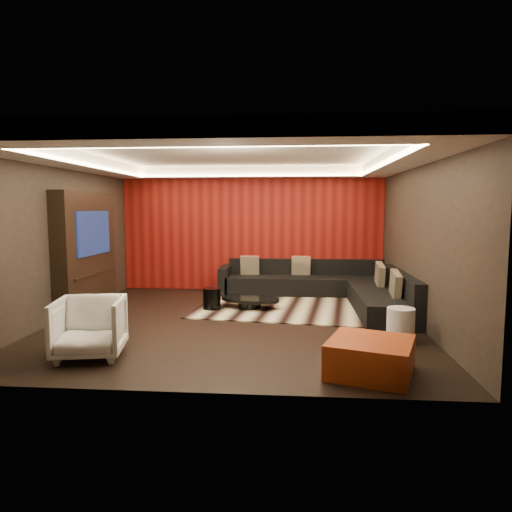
# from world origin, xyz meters

# --- Properties ---
(floor) EXTENTS (6.00, 6.00, 0.02)m
(floor) POSITION_xyz_m (0.00, 0.00, -0.01)
(floor) COLOR black
(floor) RESTS_ON ground
(ceiling) EXTENTS (6.00, 6.00, 0.02)m
(ceiling) POSITION_xyz_m (0.00, 0.00, 2.81)
(ceiling) COLOR silver
(ceiling) RESTS_ON ground
(wall_back) EXTENTS (6.00, 0.02, 2.80)m
(wall_back) POSITION_xyz_m (0.00, 3.01, 1.40)
(wall_back) COLOR black
(wall_back) RESTS_ON ground
(wall_left) EXTENTS (0.02, 6.00, 2.80)m
(wall_left) POSITION_xyz_m (-3.01, 0.00, 1.40)
(wall_left) COLOR black
(wall_left) RESTS_ON ground
(wall_right) EXTENTS (0.02, 6.00, 2.80)m
(wall_right) POSITION_xyz_m (3.01, 0.00, 1.40)
(wall_right) COLOR black
(wall_right) RESTS_ON ground
(red_feature_wall) EXTENTS (5.98, 0.05, 2.78)m
(red_feature_wall) POSITION_xyz_m (0.00, 2.97, 1.40)
(red_feature_wall) COLOR #6B0C0A
(red_feature_wall) RESTS_ON ground
(soffit_back) EXTENTS (6.00, 0.60, 0.22)m
(soffit_back) POSITION_xyz_m (0.00, 2.70, 2.69)
(soffit_back) COLOR silver
(soffit_back) RESTS_ON ground
(soffit_front) EXTENTS (6.00, 0.60, 0.22)m
(soffit_front) POSITION_xyz_m (0.00, -2.70, 2.69)
(soffit_front) COLOR silver
(soffit_front) RESTS_ON ground
(soffit_left) EXTENTS (0.60, 4.80, 0.22)m
(soffit_left) POSITION_xyz_m (-2.70, 0.00, 2.69)
(soffit_left) COLOR silver
(soffit_left) RESTS_ON ground
(soffit_right) EXTENTS (0.60, 4.80, 0.22)m
(soffit_right) POSITION_xyz_m (2.70, 0.00, 2.69)
(soffit_right) COLOR silver
(soffit_right) RESTS_ON ground
(cove_back) EXTENTS (4.80, 0.08, 0.04)m
(cove_back) POSITION_xyz_m (0.00, 2.36, 2.60)
(cove_back) COLOR #FFD899
(cove_back) RESTS_ON ground
(cove_front) EXTENTS (4.80, 0.08, 0.04)m
(cove_front) POSITION_xyz_m (0.00, -2.36, 2.60)
(cove_front) COLOR #FFD899
(cove_front) RESTS_ON ground
(cove_left) EXTENTS (0.08, 4.80, 0.04)m
(cove_left) POSITION_xyz_m (-2.36, 0.00, 2.60)
(cove_left) COLOR #FFD899
(cove_left) RESTS_ON ground
(cove_right) EXTENTS (0.08, 4.80, 0.04)m
(cove_right) POSITION_xyz_m (2.36, 0.00, 2.60)
(cove_right) COLOR #FFD899
(cove_right) RESTS_ON ground
(tv_surround) EXTENTS (0.30, 2.00, 2.20)m
(tv_surround) POSITION_xyz_m (-2.85, 0.60, 1.10)
(tv_surround) COLOR black
(tv_surround) RESTS_ON ground
(tv_screen) EXTENTS (0.04, 1.30, 0.80)m
(tv_screen) POSITION_xyz_m (-2.69, 0.60, 1.45)
(tv_screen) COLOR black
(tv_screen) RESTS_ON ground
(tv_shelf) EXTENTS (0.04, 1.60, 0.04)m
(tv_shelf) POSITION_xyz_m (-2.69, 0.60, 0.70)
(tv_shelf) COLOR black
(tv_shelf) RESTS_ON ground
(rug) EXTENTS (4.34, 3.47, 0.02)m
(rug) POSITION_xyz_m (1.20, 1.34, 0.01)
(rug) COLOR beige
(rug) RESTS_ON floor
(coffee_table) EXTENTS (1.45, 1.45, 0.19)m
(coffee_table) POSITION_xyz_m (0.15, 1.00, 0.12)
(coffee_table) COLOR black
(coffee_table) RESTS_ON rug
(drum_stool) EXTENTS (0.44, 0.44, 0.39)m
(drum_stool) POSITION_xyz_m (-0.55, 0.83, 0.22)
(drum_stool) COLOR black
(drum_stool) RESTS_ON rug
(striped_pouf) EXTENTS (0.61, 0.61, 0.32)m
(striped_pouf) POSITION_xyz_m (-0.22, 2.49, 0.18)
(striped_pouf) COLOR #B7A68E
(striped_pouf) RESTS_ON rug
(white_side_table) EXTENTS (0.51, 0.51, 0.49)m
(white_side_table) POSITION_xyz_m (2.50, -0.97, 0.24)
(white_side_table) COLOR silver
(white_side_table) RESTS_ON floor
(orange_ottoman) EXTENTS (1.15, 1.15, 0.40)m
(orange_ottoman) POSITION_xyz_m (1.86, -2.31, 0.20)
(orange_ottoman) COLOR #A64815
(orange_ottoman) RESTS_ON floor
(armchair) EXTENTS (0.97, 0.99, 0.77)m
(armchair) POSITION_xyz_m (-1.62, -1.98, 0.39)
(armchair) COLOR silver
(armchair) RESTS_ON floor
(sectional_sofa) EXTENTS (3.65, 3.50, 0.75)m
(sectional_sofa) POSITION_xyz_m (1.73, 1.86, 0.26)
(sectional_sofa) COLOR black
(sectional_sofa) RESTS_ON floor
(throw_pillows) EXTENTS (2.97, 2.79, 0.50)m
(throw_pillows) POSITION_xyz_m (1.62, 1.77, 0.62)
(throw_pillows) COLOR beige
(throw_pillows) RESTS_ON sectional_sofa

